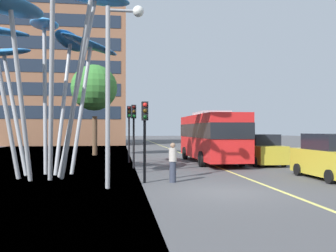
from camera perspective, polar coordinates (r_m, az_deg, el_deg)
The scene contains 14 objects.
ground at distance 13.71m, azimuth 6.19°, elevation -10.35°, with size 120.00×240.00×0.10m.
red_bus at distance 25.56m, azimuth 6.67°, elevation -1.37°, with size 2.85×9.80×3.51m.
leaf_sculpture at distance 18.84m, azimuth -17.81°, elevation 14.15°, with size 8.60×9.52×9.13m.
traffic_light_kerb_near at distance 15.75m, azimuth -3.61°, elevation 0.31°, with size 0.28×0.42×3.47m.
traffic_light_kerb_far at distance 21.68m, azimuth -5.32°, elevation 0.56°, with size 0.28×0.42×3.73m.
traffic_light_island_mid at distance 25.35m, azimuth -6.05°, elevation 0.65°, with size 0.28×0.42×3.90m.
car_parked_mid at distance 18.62m, azimuth 23.89°, elevation -4.52°, with size 2.00×4.50×2.09m.
car_parked_far at distance 24.71m, azimuth 14.22°, elevation -3.67°, with size 2.00×4.39×1.98m.
car_side_street at distance 31.53m, azimuth 10.12°, elevation -2.80°, with size 1.93×4.27×2.22m.
car_far_side at distance 37.55m, azimuth 6.75°, elevation -2.62°, with size 1.93×4.18×1.95m.
street_lamp at distance 14.65m, azimuth -7.98°, elevation 8.51°, with size 1.49×0.44×7.16m.
tree_pavement_near at distance 32.59m, azimuth -11.22°, elevation 5.80°, with size 3.96×3.96×7.88m.
pedestrian at distance 15.97m, azimuth 0.75°, elevation -5.67°, with size 0.34×0.34×1.71m.
backdrop_building at distance 59.37m, azimuth -18.06°, elevation 8.18°, with size 23.26×10.52×22.52m.
Camera 1 is at (-3.89, -13.12, 2.29)m, focal length 39.38 mm.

